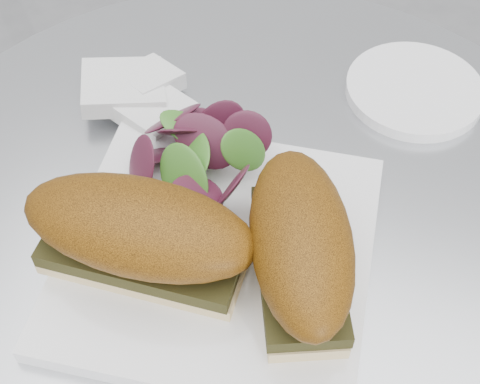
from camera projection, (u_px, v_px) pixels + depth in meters
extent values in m
cylinder|color=silver|center=(248.00, 222.00, 0.60)|extent=(0.70, 0.70, 0.02)
cube|color=white|center=(218.00, 252.00, 0.56)|extent=(0.27, 0.27, 0.02)
cube|color=beige|center=(145.00, 259.00, 0.54)|extent=(0.16, 0.07, 0.01)
cube|color=black|center=(143.00, 249.00, 0.53)|extent=(0.16, 0.07, 0.01)
ellipsoid|color=#6F3F0A|center=(139.00, 226.00, 0.50)|extent=(0.19, 0.09, 0.06)
cube|color=beige|center=(297.00, 271.00, 0.53)|extent=(0.11, 0.16, 0.01)
cube|color=black|center=(298.00, 262.00, 0.52)|extent=(0.11, 0.16, 0.01)
ellipsoid|color=#6F3F0A|center=(301.00, 239.00, 0.50)|extent=(0.13, 0.19, 0.06)
cylinder|color=white|center=(414.00, 90.00, 0.69)|extent=(0.14, 0.14, 0.01)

